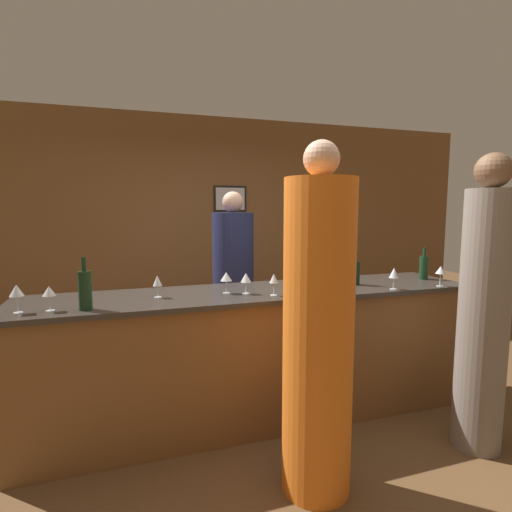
{
  "coord_description": "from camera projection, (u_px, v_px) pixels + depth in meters",
  "views": [
    {
      "loc": [
        -0.94,
        -2.81,
        1.62
      ],
      "look_at": [
        0.02,
        0.1,
        1.26
      ],
      "focal_mm": 28.0,
      "sensor_mm": 36.0,
      "label": 1
    }
  ],
  "objects": [
    {
      "name": "ground_plane",
      "position": [
        258.0,
        416.0,
        3.13
      ],
      "size": [
        14.0,
        14.0,
        0.0
      ],
      "primitive_type": "plane",
      "color": "brown"
    },
    {
      "name": "back_wall",
      "position": [
        200.0,
        225.0,
        5.24
      ],
      "size": [
        8.0,
        0.08,
        2.8
      ],
      "color": "brown",
      "rests_on": "ground_plane"
    },
    {
      "name": "bar_counter",
      "position": [
        258.0,
        354.0,
        3.07
      ],
      "size": [
        3.43,
        0.72,
        1.01
      ],
      "color": "brown",
      "rests_on": "ground_plane"
    },
    {
      "name": "bartender",
      "position": [
        233.0,
        292.0,
        3.88
      ],
      "size": [
        0.4,
        0.4,
        1.78
      ],
      "rotation": [
        0.0,
        0.0,
        3.14
      ],
      "color": "#1E234C",
      "rests_on": "ground_plane"
    },
    {
      "name": "guest_0",
      "position": [
        318.0,
        335.0,
        2.23
      ],
      "size": [
        0.4,
        0.4,
        1.98
      ],
      "color": "orange",
      "rests_on": "ground_plane"
    },
    {
      "name": "guest_1",
      "position": [
        484.0,
        313.0,
        2.64
      ],
      "size": [
        0.31,
        0.31,
        1.97
      ],
      "color": "gray",
      "rests_on": "ground_plane"
    },
    {
      "name": "wine_bottle_0",
      "position": [
        85.0,
        290.0,
        2.42
      ],
      "size": [
        0.08,
        0.08,
        0.33
      ],
      "color": "black",
      "rests_on": "bar_counter"
    },
    {
      "name": "wine_bottle_1",
      "position": [
        355.0,
        272.0,
        3.23
      ],
      "size": [
        0.08,
        0.08,
        0.27
      ],
      "color": "black",
      "rests_on": "bar_counter"
    },
    {
      "name": "wine_bottle_2",
      "position": [
        424.0,
        267.0,
        3.48
      ],
      "size": [
        0.07,
        0.07,
        0.28
      ],
      "color": "#19381E",
      "rests_on": "bar_counter"
    },
    {
      "name": "wine_glass_0",
      "position": [
        17.0,
        291.0,
        2.34
      ],
      "size": [
        0.08,
        0.08,
        0.17
      ],
      "color": "silver",
      "rests_on": "bar_counter"
    },
    {
      "name": "wine_glass_1",
      "position": [
        246.0,
        278.0,
        2.88
      ],
      "size": [
        0.08,
        0.08,
        0.15
      ],
      "color": "silver",
      "rests_on": "bar_counter"
    },
    {
      "name": "wine_glass_2",
      "position": [
        274.0,
        279.0,
        2.82
      ],
      "size": [
        0.06,
        0.06,
        0.16
      ],
      "color": "silver",
      "rests_on": "bar_counter"
    },
    {
      "name": "wine_glass_3",
      "position": [
        49.0,
        292.0,
        2.39
      ],
      "size": [
        0.08,
        0.08,
        0.15
      ],
      "color": "silver",
      "rests_on": "bar_counter"
    },
    {
      "name": "wine_glass_4",
      "position": [
        441.0,
        271.0,
        3.15
      ],
      "size": [
        0.08,
        0.08,
        0.16
      ],
      "color": "silver",
      "rests_on": "bar_counter"
    },
    {
      "name": "wine_glass_5",
      "position": [
        394.0,
        273.0,
        3.03
      ],
      "size": [
        0.07,
        0.07,
        0.17
      ],
      "color": "silver",
      "rests_on": "bar_counter"
    },
    {
      "name": "wine_glass_6",
      "position": [
        157.0,
        281.0,
        2.76
      ],
      "size": [
        0.06,
        0.06,
        0.16
      ],
      "color": "silver",
      "rests_on": "bar_counter"
    },
    {
      "name": "wine_glass_7",
      "position": [
        226.0,
        277.0,
        2.89
      ],
      "size": [
        0.08,
        0.08,
        0.16
      ],
      "color": "silver",
      "rests_on": "bar_counter"
    }
  ]
}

